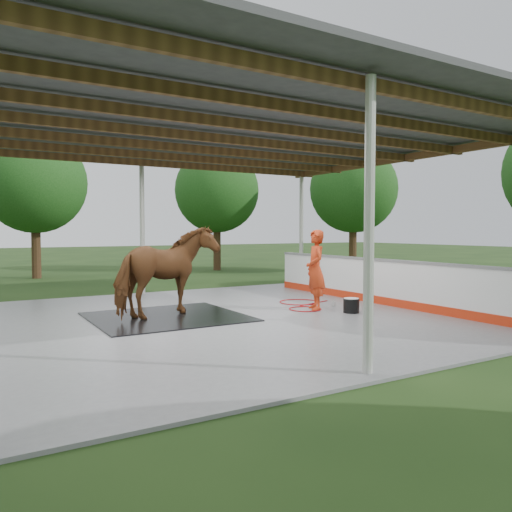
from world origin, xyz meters
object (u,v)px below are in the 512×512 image
dasher_board (373,282)px  horse (167,271)px  wash_bucket (351,305)px  handler (315,270)px

dasher_board → horse: horse is taller
dasher_board → wash_bucket: 1.86m
horse → handler: bearing=-123.1°
dasher_board → handler: handler is taller
horse → wash_bucket: (3.82, -1.57, -0.83)m
horse → wash_bucket: 4.21m
handler → horse: bearing=-82.0°
horse → handler: 3.49m
dasher_board → handler: 2.03m
dasher_board → horse: (-5.38, 0.63, 0.46)m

